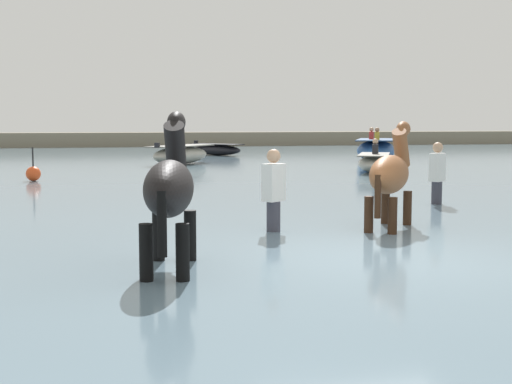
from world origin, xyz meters
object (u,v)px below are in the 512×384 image
Objects in this scene: horse_trailing_black at (170,192)px; boat_mid_channel at (376,150)px; boat_distant_east at (374,163)px; channel_buoy at (33,174)px; boat_near_port at (217,150)px; person_onlooker_left at (437,182)px; horse_lead_chestnut at (391,177)px; boat_far_offshore at (181,155)px; person_wading_close at (273,202)px.

horse_trailing_black is 21.88m from boat_mid_channel.
boat_distant_east reaches higher than channel_buoy.
person_onlooker_left is at bearing -88.69° from boat_near_port.
horse_lead_chestnut reaches higher than boat_far_offshore.
boat_far_offshore reaches higher than boat_near_port.
person_onlooker_left is at bearing -105.33° from boat_distant_east.
person_wading_close reaches higher than boat_near_port.
boat_mid_channel is at bearing 2.27° from boat_far_offshore.
horse_lead_chestnut is 3.42m from person_onlooker_left.
boat_mid_channel is at bearing 67.43° from horse_lead_chestnut.
person_wading_close is at bearing -117.60° from boat_mid_channel.
horse_lead_chestnut reaches higher than channel_buoy.
horse_trailing_black is 1.31× the size of person_wading_close.
channel_buoy is (-10.23, -1.14, -0.09)m from boat_distant_east.
person_onlooker_left reaches higher than boat_far_offshore.
boat_mid_channel is 1.59× the size of boat_near_port.
boat_distant_east is at bearing 68.04° from horse_lead_chestnut.
horse_lead_chestnut is 1.80m from person_wading_close.
person_onlooker_left is at bearing 40.15° from horse_trailing_black.
boat_distant_east is (4.49, 11.13, -0.47)m from horse_lead_chestnut.
horse_lead_chestnut is at bearing 31.50° from horse_trailing_black.
boat_distant_east is 1.05× the size of boat_near_port.
boat_distant_east is at bearing 6.39° from channel_buoy.
horse_trailing_black is at bearing -139.85° from person_onlooker_left.
person_wading_close reaches higher than boat_distant_east.
person_wading_close is (-0.86, -16.57, 0.08)m from boat_far_offshore.
person_onlooker_left is (-4.90, -14.35, -0.02)m from boat_mid_channel.
boat_mid_channel is (10.59, 19.15, -0.38)m from horse_trailing_black.
horse_trailing_black is at bearing -121.08° from boat_distant_east.
boat_far_offshore is at bearing 87.04° from person_wading_close.
horse_lead_chestnut is 1.24× the size of person_wading_close.
boat_distant_east is 12.47m from boat_near_port.
channel_buoy is at bearing -125.83° from boat_far_offshore.
channel_buoy is (-7.43, -13.30, -0.07)m from boat_near_port.
horse_trailing_black is 0.49× the size of boat_mid_channel.
horse_lead_chestnut is 1.24× the size of person_onlooker_left.
horse_trailing_black is at bearing -101.57° from boat_near_port.
horse_trailing_black is 0.79× the size of boat_near_port.
horse_trailing_black is 1.31× the size of person_onlooker_left.
boat_mid_channel is at bearing 66.28° from boat_distant_east.
person_onlooker_left is (5.68, 4.79, -0.40)m from horse_trailing_black.
channel_buoy is at bearing 119.91° from horse_lead_chestnut.
horse_lead_chestnut is 0.71× the size of boat_distant_east.
boat_near_port is 1.67× the size of person_onlooker_left.
person_onlooker_left is 10.79m from channel_buoy.
boat_far_offshore is at bearing 134.25° from boat_distant_east.
boat_mid_channel reaches higher than boat_distant_east.
horse_lead_chestnut is 4.13m from horse_trailing_black.
horse_trailing_black is 2.88m from person_wading_close.
channel_buoy is at bearing 100.36° from horse_trailing_black.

